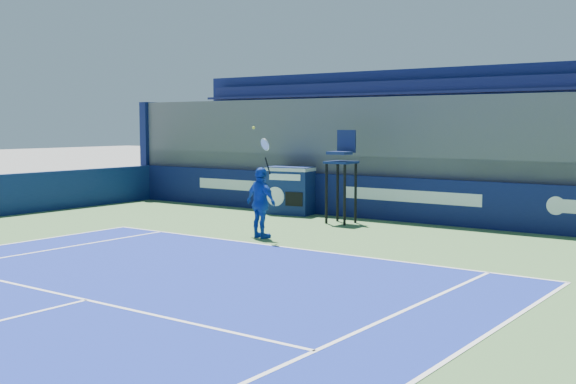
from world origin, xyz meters
The scene contains 5 objects.
back_hoarding centered at (0.00, 17.10, 0.60)m, with size 20.40×0.21×1.20m.
match_clock centered at (-3.63, 16.58, 0.74)m, with size 1.42×0.92×1.40m.
umpire_chair centered at (-1.41, 15.85, 1.53)m, with size 0.71×0.71×2.48m.
tennis_player centered at (-1.56, 12.59, 0.84)m, with size 1.03×0.63×2.57m.
stadium_seating centered at (0.00, 19.16, 1.83)m, with size 21.00×4.05×4.40m.
Camera 1 is at (8.65, -0.34, 2.63)m, focal length 45.00 mm.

